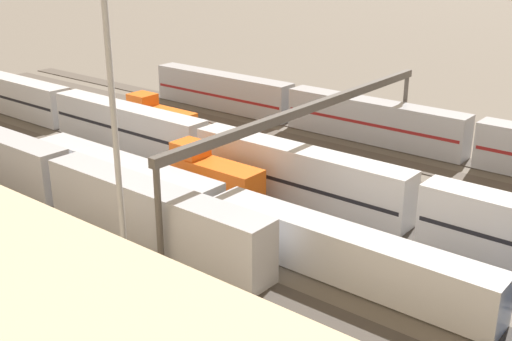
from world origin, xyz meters
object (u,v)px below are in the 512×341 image
train_on_track_4 (204,148)px  train_on_track_3 (159,121)px  light_mast_1 (107,41)px  train_on_track_5 (212,178)px  train_on_track_7 (62,180)px  train_on_track_0 (374,121)px  signal_gantry (311,114)px  train_on_track_6 (326,247)px

train_on_track_4 → train_on_track_3: bearing=-22.1°
light_mast_1 → train_on_track_5: bearing=-74.0°
light_mast_1 → train_on_track_7: bearing=-16.6°
train_on_track_0 → train_on_track_5: same height
train_on_track_4 → train_on_track_5: same height
train_on_track_3 → train_on_track_7: same height
train_on_track_4 → train_on_track_3: same height
light_mast_1 → train_on_track_4: bearing=-62.7°
train_on_track_3 → signal_gantry: signal_gantry is taller
train_on_track_6 → train_on_track_7: bearing=11.2°
train_on_track_5 → train_on_track_0: bearing=-97.2°
train_on_track_0 → light_mast_1: (-0.85, 38.96, 14.40)m
train_on_track_4 → train_on_track_0: size_ratio=1.34×
train_on_track_6 → train_on_track_0: 32.65m
signal_gantry → train_on_track_5: bearing=51.6°
train_on_track_4 → light_mast_1: bearing=117.3°
train_on_track_7 → train_on_track_5: same height
train_on_track_6 → train_on_track_3: 37.27m
train_on_track_4 → train_on_track_6: bearing=155.4°
train_on_track_6 → light_mast_1: light_mast_1 is taller
signal_gantry → train_on_track_3: bearing=-5.9°
light_mast_1 → signal_gantry: bearing=-95.1°
train_on_track_6 → light_mast_1: size_ratio=2.50×
train_on_track_6 → light_mast_1: 21.13m
train_on_track_4 → train_on_track_5: (-5.80, 5.00, -0.45)m
train_on_track_5 → light_mast_1: bearing=106.0°
train_on_track_7 → train_on_track_6: bearing=-168.8°
train_on_track_6 → signal_gantry: signal_gantry is taller
train_on_track_6 → signal_gantry: size_ratio=1.66×
train_on_track_0 → train_on_track_7: same height
train_on_track_5 → signal_gantry: size_ratio=0.25×
train_on_track_3 → signal_gantry: size_ratio=0.25×
train_on_track_3 → train_on_track_0: size_ratio=0.14×
train_on_track_4 → light_mast_1: light_mast_1 is taller
light_mast_1 → signal_gantry: light_mast_1 is taller
train_on_track_0 → light_mast_1: light_mast_1 is taller
train_on_track_3 → train_on_track_5: bearing=151.1°
train_on_track_3 → train_on_track_0: bearing=-144.8°
train_on_track_4 → signal_gantry: (-11.74, -2.50, 5.12)m
train_on_track_3 → signal_gantry: 24.79m
train_on_track_6 → train_on_track_3: bearing=-23.7°
train_on_track_0 → train_on_track_6: bearing=113.2°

